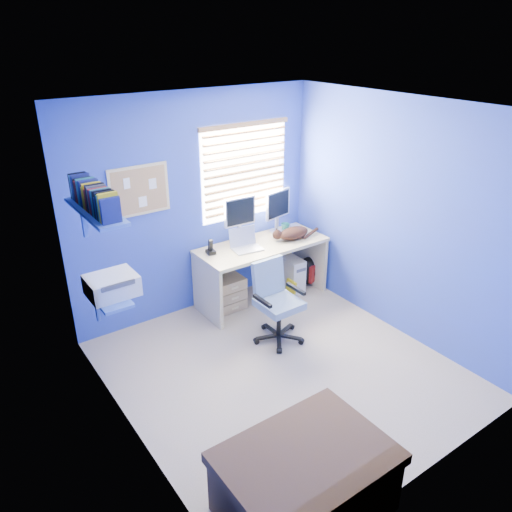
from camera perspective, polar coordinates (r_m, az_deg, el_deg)
floor at (r=5.04m, az=2.95°, el=-12.85°), size 3.00×3.20×0.00m
ceiling at (r=4.03m, az=3.75°, el=16.51°), size 3.00×3.20×0.00m
wall_back at (r=5.64m, az=-6.87°, el=5.72°), size 3.00×0.01×2.50m
wall_front at (r=3.45m, az=20.20°, el=-8.94°), size 3.00×0.01×2.50m
wall_left at (r=3.74m, az=-15.11°, el=-5.39°), size 0.01×3.20×2.50m
wall_right at (r=5.39m, az=15.95°, el=4.01°), size 0.01×3.20×2.50m
desk at (r=6.04m, az=0.67°, el=-1.84°), size 1.57×0.65×0.74m
laptop at (r=5.69m, az=-1.04°, el=1.76°), size 0.36×0.30×0.22m
monitor_left at (r=5.88m, az=-1.94°, el=4.23°), size 0.41×0.14×0.54m
monitor_right at (r=6.14m, az=2.41°, el=5.10°), size 0.42×0.20×0.54m
phone at (r=5.62m, az=-5.22°, el=1.07°), size 0.10×0.12×0.17m
mug at (r=6.25m, az=3.37°, el=3.30°), size 0.10×0.09×0.10m
cd_spindle at (r=6.29m, az=4.43°, el=3.28°), size 0.13×0.13×0.07m
cat at (r=6.01m, az=4.34°, el=2.62°), size 0.45×0.31×0.15m
tower_pc at (r=6.35m, az=3.86°, el=-1.96°), size 0.21×0.45×0.45m
drawer_boxes at (r=5.93m, az=-3.14°, el=-4.25°), size 0.35×0.28×0.41m
yellow_book at (r=6.18m, az=3.99°, el=-3.85°), size 0.03×0.17×0.24m
backpack at (r=6.51m, az=6.02°, el=-1.65°), size 0.39×0.35×0.38m
bed_corner at (r=3.74m, az=5.62°, el=-24.31°), size 1.09×0.77×0.52m
office_chair at (r=5.32m, az=2.36°, el=-6.35°), size 0.51×0.51×0.87m
window_blinds at (r=5.85m, az=-1.22°, el=9.66°), size 1.15×0.05×1.10m
corkboard at (r=5.27m, az=-13.17°, el=7.30°), size 0.64×0.02×0.52m
wall_shelves at (r=4.35m, az=-17.19°, el=1.43°), size 0.42×0.90×1.05m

